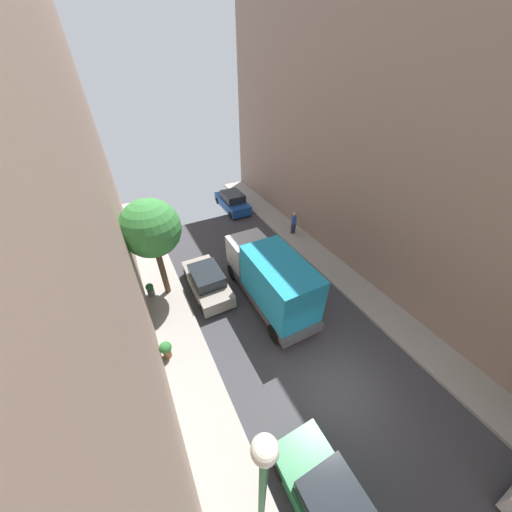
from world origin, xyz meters
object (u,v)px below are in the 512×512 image
Objects in this scene: potted_plant_2 at (166,349)px; parked_car_left_2 at (334,511)px; parked_car_right_2 at (233,202)px; street_tree_2 at (151,229)px; potted_plant_1 at (150,289)px; delivery_truck at (271,278)px; parked_car_left_3 at (207,281)px; lamp_post at (263,486)px; pedestrian at (294,222)px.

parked_car_left_2 is at bearing -67.75° from potted_plant_2.
street_tree_2 is (-7.50, -7.90, 3.58)m from parked_car_right_2.
potted_plant_2 is at bearing -90.70° from potted_plant_1.
parked_car_left_2 is 8.73m from delivery_truck.
parked_car_right_2 is (5.40, 19.47, 0.00)m from parked_car_left_2.
lamp_post reaches higher than parked_car_left_3.
street_tree_2 reaches higher than delivery_truck.
street_tree_2 is at bearing -133.48° from parked_car_right_2.
lamp_post is at bearing -121.74° from delivery_truck.
lamp_post is (-1.90, -9.88, 3.51)m from parked_car_left_3.
potted_plant_2 is at bearing -150.79° from pedestrian.
pedestrian is 0.31× the size of street_tree_2.
pedestrian reaches higher than potted_plant_2.
potted_plant_2 is at bearing -171.93° from delivery_truck.
parked_car_left_2 is 15.53m from pedestrian.
potted_plant_1 is (-8.38, -7.78, -0.14)m from parked_car_right_2.
parked_car_left_3 is 4.46m from potted_plant_2.
potted_plant_2 is 0.14× the size of lamp_post.
parked_car_left_2 is 1.00× the size of parked_car_right_2.
lamp_post is (-4.60, -7.44, 2.45)m from delivery_truck.
lamp_post is at bearing -84.31° from potted_plant_1.
street_tree_2 is (-9.85, -1.89, 3.23)m from pedestrian.
pedestrian is 10.53m from street_tree_2.
potted_plant_1 is at bearing 104.32° from parked_car_left_2.
parked_car_left_2 is 0.64× the size of delivery_truck.
street_tree_2 is (-4.80, 3.33, 2.51)m from delivery_truck.
delivery_truck is 7.30m from pedestrian.
parked_car_left_2 is 12.06m from potted_plant_1.
potted_plant_1 is 11.54m from lamp_post.
lamp_post is (-1.90, 0.80, 3.51)m from parked_car_left_2.
street_tree_2 is 3.83m from potted_plant_1.
pedestrian is (2.35, -6.01, 0.35)m from parked_car_right_2.
delivery_truck is (-2.70, -11.23, 1.07)m from parked_car_right_2.
parked_car_left_3 and parked_car_right_2 have the same top height.
parked_car_right_2 is at bearing 58.43° from parked_car_left_3.
potted_plant_1 is at bearing 148.73° from delivery_truck.
lamp_post is at bearing -100.88° from parked_car_left_3.
parked_car_left_3 is 3.15m from potted_plant_1.
parked_car_right_2 is 0.64× the size of delivery_truck.
parked_car_left_2 is 0.75× the size of street_tree_2.
lamp_post reaches higher than potted_plant_1.
parked_car_right_2 is 0.75× the size of street_tree_2.
delivery_truck is (2.70, 8.23, 1.07)m from parked_car_left_2.
potted_plant_2 is (-0.05, -4.26, 0.09)m from potted_plant_1.
pedestrian is 1.94× the size of potted_plant_2.
potted_plant_1 is at bearing -137.13° from parked_car_right_2.
street_tree_2 is (-2.10, 11.56, 3.58)m from parked_car_left_2.
potted_plant_1 is at bearing 89.30° from potted_plant_2.
parked_car_left_3 is at bearing 79.12° from lamp_post.
delivery_truck is at bearing -31.27° from potted_plant_1.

